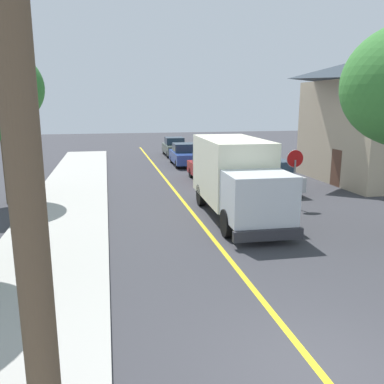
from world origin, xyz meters
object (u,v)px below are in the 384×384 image
at_px(utility_pole, 22,145).
at_px(street_tree_down_block, 0,88).
at_px(parked_car_far, 175,147).
at_px(stop_sign, 295,168).
at_px(parked_car_near, 209,168).
at_px(box_truck, 236,175).
at_px(parked_car_mid, 184,155).
at_px(parked_van_across, 272,176).

bearing_deg(utility_pole, street_tree_down_block, 103.51).
height_order(parked_car_far, stop_sign, stop_sign).
bearing_deg(street_tree_down_block, parked_car_near, 17.58).
relative_size(box_truck, parked_car_mid, 1.63).
relative_size(parked_car_near, stop_sign, 1.67).
distance_m(parked_van_across, stop_sign, 3.93).
bearing_deg(parked_car_far, parked_car_mid, -92.14).
bearing_deg(street_tree_down_block, parked_car_mid, 43.97).
xyz_separation_m(box_truck, parked_car_mid, (0.60, 14.39, -0.97)).
bearing_deg(box_truck, parked_car_mid, 87.62).
bearing_deg(parked_car_mid, stop_sign, -80.04).
xyz_separation_m(parked_van_across, street_tree_down_block, (-13.32, -0.10, 4.53)).
bearing_deg(parked_van_across, parked_car_far, 99.85).
xyz_separation_m(parked_van_across, utility_pole, (-9.42, -16.32, 3.50)).
distance_m(parked_van_across, utility_pole, 19.17).
xyz_separation_m(utility_pole, street_tree_down_block, (-3.90, 16.22, 1.03)).
xyz_separation_m(parked_car_mid, parked_van_across, (2.94, -9.92, 0.00)).
distance_m(parked_car_mid, parked_car_far, 5.76).
relative_size(parked_car_far, utility_pole, 0.53).
xyz_separation_m(box_truck, street_tree_down_block, (-9.78, 4.38, 3.55)).
bearing_deg(parked_van_across, utility_pole, -119.99).
bearing_deg(parked_car_near, street_tree_down_block, -162.42).
bearing_deg(utility_pole, parked_van_across, 60.01).
height_order(box_truck, stop_sign, box_truck).
bearing_deg(stop_sign, parked_van_across, 81.82).
distance_m(parked_car_near, utility_pole, 21.01).
height_order(box_truck, utility_pole, utility_pole).
bearing_deg(box_truck, parked_van_across, 51.69).
height_order(parked_car_near, stop_sign, stop_sign).
xyz_separation_m(parked_car_near, utility_pole, (-6.73, -19.59, 3.50)).
bearing_deg(utility_pole, parked_car_mid, 76.12).
height_order(box_truck, parked_car_near, box_truck).
xyz_separation_m(parked_car_near, parked_car_far, (-0.03, 12.40, 0.00)).
height_order(parked_car_mid, parked_car_far, same).
bearing_deg(stop_sign, parked_car_mid, 99.96).
relative_size(parked_car_near, parked_van_across, 1.00).
bearing_deg(parked_van_across, stop_sign, -98.18).
relative_size(parked_car_mid, stop_sign, 1.68).
bearing_deg(parked_van_across, street_tree_down_block, -179.58).
height_order(parked_car_far, utility_pole, utility_pole).
bearing_deg(parked_car_near, box_truck, -96.25).
distance_m(parked_car_mid, stop_sign, 13.91).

